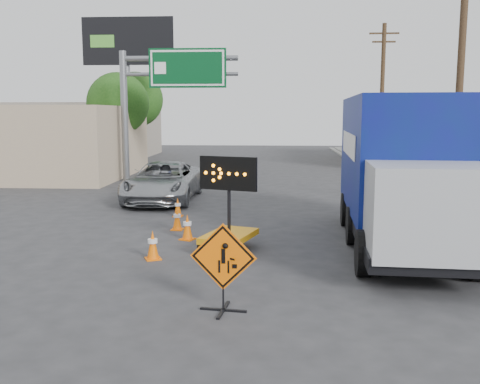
# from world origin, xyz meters

# --- Properties ---
(ground) EXTENTS (100.00, 100.00, 0.00)m
(ground) POSITION_xyz_m (0.00, 0.00, 0.00)
(ground) COLOR #2D2D30
(ground) RESTS_ON ground
(curb_right) EXTENTS (0.40, 60.00, 0.12)m
(curb_right) POSITION_xyz_m (7.20, 15.00, 0.06)
(curb_right) COLOR gray
(curb_right) RESTS_ON ground
(sidewalk_right) EXTENTS (4.00, 60.00, 0.15)m
(sidewalk_right) POSITION_xyz_m (9.50, 15.00, 0.07)
(sidewalk_right) COLOR gray
(sidewalk_right) RESTS_ON ground
(storefront_left_near) EXTENTS (14.00, 10.00, 4.00)m
(storefront_left_near) POSITION_xyz_m (-14.00, 20.00, 2.00)
(storefront_left_near) COLOR tan
(storefront_left_near) RESTS_ON ground
(storefront_left_far) EXTENTS (12.00, 10.00, 4.40)m
(storefront_left_far) POSITION_xyz_m (-15.00, 34.00, 2.20)
(storefront_left_far) COLOR gray
(storefront_left_far) RESTS_ON ground
(building_right_far) EXTENTS (10.00, 14.00, 4.60)m
(building_right_far) POSITION_xyz_m (13.00, 30.00, 2.30)
(building_right_far) COLOR tan
(building_right_far) RESTS_ON ground
(highway_gantry) EXTENTS (6.18, 0.38, 6.90)m
(highway_gantry) POSITION_xyz_m (-4.43, 17.96, 5.07)
(highway_gantry) COLOR slate
(highway_gantry) RESTS_ON ground
(billboard) EXTENTS (6.10, 0.54, 9.85)m
(billboard) POSITION_xyz_m (-8.35, 25.87, 7.35)
(billboard) COLOR slate
(billboard) RESTS_ON ground
(utility_pole_near) EXTENTS (1.80, 0.26, 9.00)m
(utility_pole_near) POSITION_xyz_m (8.00, 10.00, 4.68)
(utility_pole_near) COLOR #45321D
(utility_pole_near) RESTS_ON ground
(utility_pole_far) EXTENTS (1.80, 0.26, 9.00)m
(utility_pole_far) POSITION_xyz_m (8.00, 24.00, 4.68)
(utility_pole_far) COLOR #45321D
(utility_pole_far) RESTS_ON ground
(tree_left_near) EXTENTS (3.71, 3.71, 6.03)m
(tree_left_near) POSITION_xyz_m (-8.00, 22.00, 4.16)
(tree_left_near) COLOR #45321D
(tree_left_near) RESTS_ON ground
(tree_left_far) EXTENTS (4.10, 4.10, 6.66)m
(tree_left_far) POSITION_xyz_m (-9.00, 30.00, 4.60)
(tree_left_far) COLOR #45321D
(tree_left_far) RESTS_ON ground
(construction_sign) EXTENTS (1.24, 0.88, 1.65)m
(construction_sign) POSITION_xyz_m (0.46, -0.55, 0.87)
(construction_sign) COLOR black
(construction_sign) RESTS_ON ground
(arrow_board) EXTENTS (1.55, 2.00, 2.51)m
(arrow_board) POSITION_xyz_m (0.20, 3.82, 0.57)
(arrow_board) COLOR orange
(arrow_board) RESTS_ON ground
(pickup_truck) EXTENTS (2.66, 5.76, 1.60)m
(pickup_truck) POSITION_xyz_m (-3.20, 11.76, 0.80)
(pickup_truck) COLOR #9DA0A4
(pickup_truck) RESTS_ON ground
(box_truck) EXTENTS (3.15, 8.70, 4.07)m
(box_truck) POSITION_xyz_m (4.77, 4.63, 1.84)
(box_truck) COLOR black
(box_truck) RESTS_ON ground
(cone_a) EXTENTS (0.50, 0.50, 0.74)m
(cone_a) POSITION_xyz_m (-1.63, 2.85, 0.37)
(cone_a) COLOR #FF6905
(cone_a) RESTS_ON ground
(cone_b) EXTENTS (0.50, 0.50, 0.75)m
(cone_b) POSITION_xyz_m (-1.10, 4.98, 0.37)
(cone_b) COLOR #FF6905
(cone_b) RESTS_ON ground
(cone_c) EXTENTS (0.39, 0.39, 0.71)m
(cone_c) POSITION_xyz_m (-1.63, 6.25, 0.35)
(cone_c) COLOR #FF6905
(cone_c) RESTS_ON ground
(cone_d) EXTENTS (0.34, 0.34, 0.66)m
(cone_d) POSITION_xyz_m (-2.00, 8.42, 0.33)
(cone_d) COLOR #FF6905
(cone_d) RESTS_ON ground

